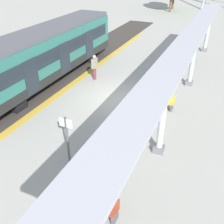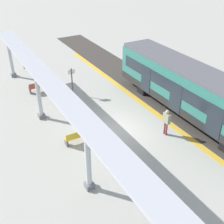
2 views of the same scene
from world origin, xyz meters
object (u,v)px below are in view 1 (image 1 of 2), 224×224
object	(u,v)px
bench_near_end	(186,58)
platform_info_sign	(67,136)
canopy_pillar_fourth	(208,30)
train_near_carriage	(48,53)
bench_mid_platform	(161,100)
passenger_waiting_near_edge	(94,65)
canopy_pillar_third	(193,57)
canopy_pillar_second	(163,115)
bench_far_end	(97,203)

from	to	relation	value
bench_near_end	platform_info_sign	bearing A→B (deg)	-99.38
canopy_pillar_fourth	bench_near_end	xyz separation A→B (m)	(-0.98, -3.84, -1.48)
train_near_carriage	bench_near_end	xyz separation A→B (m)	(8.05, 6.90, -1.39)
bench_mid_platform	platform_info_sign	bearing A→B (deg)	-110.65
canopy_pillar_fourth	passenger_waiting_near_edge	size ratio (longest dim) A/B	2.15
bench_near_end	train_near_carriage	bearing A→B (deg)	-139.40
bench_mid_platform	platform_info_sign	size ratio (longest dim) A/B	0.68
platform_info_sign	canopy_pillar_fourth	bearing A→B (deg)	79.52
canopy_pillar_fourth	platform_info_sign	size ratio (longest dim) A/B	1.72
platform_info_sign	canopy_pillar_third	bearing A→B (deg)	71.55
canopy_pillar_third	train_near_carriage	bearing A→B (deg)	-162.10
bench_mid_platform	passenger_waiting_near_edge	xyz separation A→B (m)	(-5.18, 1.93, 0.66)
canopy_pillar_second	train_near_carriage	bearing A→B (deg)	152.75
canopy_pillar_fourth	bench_mid_platform	bearing A→B (deg)	-94.85
canopy_pillar_third	bench_mid_platform	distance (m)	4.11
bench_far_end	bench_near_end	bearing A→B (deg)	89.84
canopy_pillar_second	canopy_pillar_fourth	world-z (taller)	same
bench_far_end	platform_info_sign	bearing A→B (deg)	141.12
canopy_pillar_fourth	bench_mid_platform	world-z (taller)	canopy_pillar_fourth
canopy_pillar_third	bench_near_end	xyz separation A→B (m)	(-0.98, 3.98, -1.48)
train_near_carriage	bench_far_end	distance (m)	11.83
bench_near_end	passenger_waiting_near_edge	distance (m)	7.78
canopy_pillar_fourth	bench_far_end	size ratio (longest dim) A/B	2.52
train_near_carriage	bench_mid_platform	bearing A→B (deg)	-5.64
passenger_waiting_near_edge	canopy_pillar_second	bearing A→B (deg)	-43.19
canopy_pillar_second	canopy_pillar_fourth	xyz separation A→B (m)	(0.00, 15.39, 0.00)
bench_near_end	passenger_waiting_near_edge	world-z (taller)	passenger_waiting_near_edge
canopy_pillar_third	platform_info_sign	xyz separation A→B (m)	(-3.25, -9.73, -0.59)
bench_mid_platform	platform_info_sign	distance (m)	6.49
train_near_carriage	passenger_waiting_near_edge	world-z (taller)	train_near_carriage
canopy_pillar_second	bench_near_end	xyz separation A→B (m)	(-0.98, 11.55, -1.48)
canopy_pillar_second	canopy_pillar_third	xyz separation A→B (m)	(0.00, 7.57, 0.00)
canopy_pillar_third	bench_near_end	distance (m)	4.36
canopy_pillar_fourth	bench_far_end	distance (m)	19.42
train_near_carriage	platform_info_sign	size ratio (longest dim) A/B	6.10
bench_mid_platform	passenger_waiting_near_edge	distance (m)	5.56
train_near_carriage	bench_near_end	bearing A→B (deg)	40.60
bench_near_end	bench_far_end	bearing A→B (deg)	-90.16
canopy_pillar_second	bench_mid_platform	xyz separation A→B (m)	(-0.98, 3.86, -1.48)
train_near_carriage	platform_info_sign	distance (m)	8.95
canopy_pillar_fourth	bench_near_end	bearing A→B (deg)	-104.35
canopy_pillar_second	canopy_pillar_third	distance (m)	7.57
bench_mid_platform	passenger_waiting_near_edge	world-z (taller)	passenger_waiting_near_edge
bench_mid_platform	bench_far_end	size ratio (longest dim) A/B	1.00
canopy_pillar_third	bench_mid_platform	world-z (taller)	canopy_pillar_third
canopy_pillar_fourth	platform_info_sign	xyz separation A→B (m)	(-3.25, -17.55, -0.59)
passenger_waiting_near_edge	canopy_pillar_fourth	bearing A→B (deg)	57.34
platform_info_sign	bench_near_end	bearing A→B (deg)	80.62
bench_mid_platform	canopy_pillar_third	bearing A→B (deg)	75.23
canopy_pillar_fourth	bench_far_end	bearing A→B (deg)	-93.03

